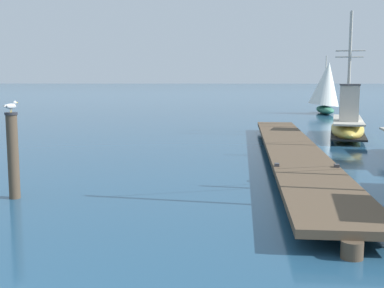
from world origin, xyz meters
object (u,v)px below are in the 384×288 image
Objects in this scene: fishing_boat_1 at (348,124)px; mooring_piling at (13,154)px; distant_sailboat at (326,87)px; perched_seagull at (10,106)px.

fishing_boat_1 is 16.47m from mooring_piling.
fishing_boat_1 is at bearing 47.10° from mooring_piling.
fishing_boat_1 is 1.62× the size of distant_sailboat.
mooring_piling is at bearing -116.52° from distant_sailboat.
mooring_piling is at bearing -132.90° from fishing_boat_1.
perched_seagull is 0.07× the size of distant_sailboat.
distant_sailboat is (2.64, 15.68, 1.35)m from fishing_boat_1.
distant_sailboat reaches higher than perched_seagull.
mooring_piling is (-11.21, -12.06, 0.37)m from fishing_boat_1.
perched_seagull is at bearing -124.41° from mooring_piling.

